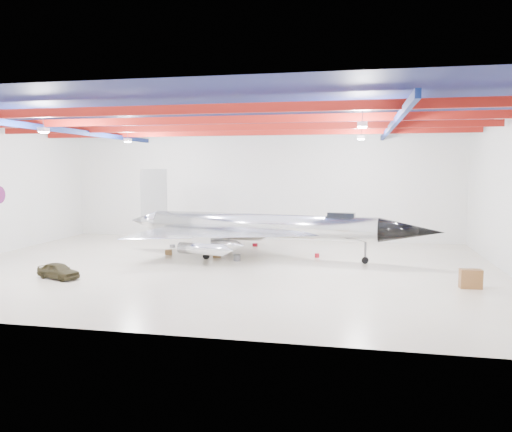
# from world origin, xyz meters

# --- Properties ---
(floor) EXTENTS (40.00, 40.00, 0.00)m
(floor) POSITION_xyz_m (0.00, 0.00, 0.00)
(floor) COLOR beige
(floor) RESTS_ON ground
(wall_back) EXTENTS (40.00, 0.00, 40.00)m
(wall_back) POSITION_xyz_m (0.00, 15.00, 5.50)
(wall_back) COLOR silver
(wall_back) RESTS_ON floor
(ceiling) EXTENTS (40.00, 40.00, 0.00)m
(ceiling) POSITION_xyz_m (0.00, 0.00, 11.00)
(ceiling) COLOR #0A0F38
(ceiling) RESTS_ON wall_back
(ceiling_structure) EXTENTS (39.50, 29.50, 1.08)m
(ceiling_structure) POSITION_xyz_m (0.00, 0.00, 10.32)
(ceiling_structure) COLOR maroon
(ceiling_structure) RESTS_ON ceiling
(jet_aircraft) EXTENTS (26.31, 16.95, 7.18)m
(jet_aircraft) POSITION_xyz_m (2.06, 4.58, 2.36)
(jet_aircraft) COLOR silver
(jet_aircraft) RESTS_ON floor
(jeep) EXTENTS (3.36, 2.18, 1.06)m
(jeep) POSITION_xyz_m (-9.40, -5.90, 0.53)
(jeep) COLOR #352F1A
(jeep) RESTS_ON floor
(desk) EXTENTS (1.32, 0.73, 1.17)m
(desk) POSITION_xyz_m (16.63, -3.30, 0.58)
(desk) COLOR brown
(desk) RESTS_ON floor
(crate_ply) EXTENTS (0.69, 0.61, 0.40)m
(crate_ply) POSITION_xyz_m (-5.69, 4.23, 0.20)
(crate_ply) COLOR olive
(crate_ply) RESTS_ON floor
(toolbox_red) EXTENTS (0.43, 0.35, 0.29)m
(toolbox_red) POSITION_xyz_m (0.56, 10.00, 0.15)
(toolbox_red) COLOR #A51020
(toolbox_red) RESTS_ON floor
(engine_drum) EXTENTS (0.69, 0.69, 0.49)m
(engine_drum) POSITION_xyz_m (0.64, 2.60, 0.25)
(engine_drum) COLOR #59595B
(engine_drum) RESTS_ON floor
(crate_small) EXTENTS (0.45, 0.39, 0.28)m
(crate_small) POSITION_xyz_m (-6.72, 7.80, 0.14)
(crate_small) COLOR #59595B
(crate_small) RESTS_ON floor
(tool_chest) EXTENTS (0.40, 0.40, 0.34)m
(tool_chest) POSITION_xyz_m (6.68, 5.33, 0.17)
(tool_chest) COLOR #A51020
(tool_chest) RESTS_ON floor
(oil_barrel) EXTENTS (0.66, 0.56, 0.43)m
(oil_barrel) POSITION_xyz_m (-1.34, 3.80, 0.21)
(oil_barrel) COLOR olive
(oil_barrel) RESTS_ON floor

